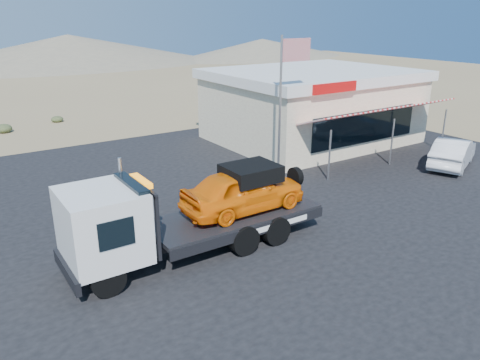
{
  "coord_description": "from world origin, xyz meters",
  "views": [
    {
      "loc": [
        -7.22,
        -10.47,
        6.77
      ],
      "look_at": [
        1.0,
        1.89,
        1.5
      ],
      "focal_mm": 35.0,
      "sensor_mm": 36.0,
      "label": 1
    }
  ],
  "objects_px": {
    "tow_truck": "(192,209)",
    "white_sedan": "(453,152)",
    "flagpole": "(285,92)",
    "jerky_store": "(311,105)"
  },
  "relations": [
    {
      "from": "white_sedan",
      "to": "jerky_store",
      "type": "distance_m",
      "value": 7.89
    },
    {
      "from": "tow_truck",
      "to": "flagpole",
      "type": "xyz_separation_m",
      "value": [
        6.35,
        3.7,
        2.36
      ]
    },
    {
      "from": "jerky_store",
      "to": "white_sedan",
      "type": "bearing_deg",
      "value": -73.69
    },
    {
      "from": "white_sedan",
      "to": "flagpole",
      "type": "distance_m",
      "value": 8.86
    },
    {
      "from": "tow_truck",
      "to": "white_sedan",
      "type": "relative_size",
      "value": 1.9
    },
    {
      "from": "tow_truck",
      "to": "white_sedan",
      "type": "bearing_deg",
      "value": 2.88
    },
    {
      "from": "tow_truck",
      "to": "flagpole",
      "type": "height_order",
      "value": "flagpole"
    },
    {
      "from": "white_sedan",
      "to": "flagpole",
      "type": "relative_size",
      "value": 0.68
    },
    {
      "from": "tow_truck",
      "to": "white_sedan",
      "type": "height_order",
      "value": "tow_truck"
    },
    {
      "from": "jerky_store",
      "to": "flagpole",
      "type": "bearing_deg",
      "value": -141.21
    }
  ]
}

